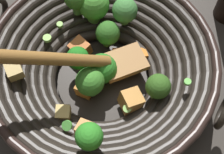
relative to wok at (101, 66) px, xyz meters
name	(u,v)px	position (x,y,z in m)	size (l,w,h in m)	color
ground_plane	(103,82)	(0.00, 0.00, -0.06)	(4.00, 4.00, 0.00)	#332D28
wok	(101,66)	(0.00, 0.00, 0.00)	(0.36, 0.39, 0.21)	black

